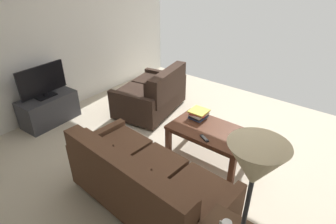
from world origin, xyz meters
name	(u,v)px	position (x,y,z in m)	size (l,w,h in m)	color
ground_plane	(187,163)	(0.00, 0.00, 0.00)	(5.60, 5.48, 0.01)	beige
wall_right	(53,29)	(2.80, 0.00, 1.45)	(0.12, 5.48, 2.89)	white
sofa_main	(144,183)	(-0.07, 0.93, 0.37)	(1.92, 0.95, 0.87)	black
loveseat_near	(153,94)	(1.33, -0.83, 0.36)	(1.10, 1.41, 0.86)	black
coffee_table	(210,134)	(-0.17, -0.29, 0.41)	(1.08, 0.66, 0.48)	#4C2819
floor_lamp	(252,182)	(-1.30, 1.33, 1.42)	(0.32, 0.32, 1.68)	#262628
tv_stand	(49,109)	(2.49, 0.55, 0.24)	(0.51, 0.94, 0.49)	#38383D
flat_tv	(42,81)	(2.49, 0.55, 0.76)	(0.22, 0.81, 0.53)	black
book_stack	(199,114)	(0.12, -0.45, 0.54)	(0.27, 0.29, 0.12)	#385693
tv_remote	(204,138)	(-0.22, -0.05, 0.49)	(0.16, 0.11, 0.02)	black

